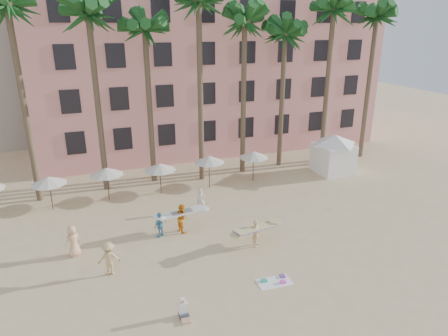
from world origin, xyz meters
TOP-DOWN VIEW (x-y plane):
  - ground at (0.00, 0.00)m, footprint 120.00×120.00m
  - pink_hotel at (7.00, 26.00)m, footprint 35.00×14.00m
  - palm_row at (0.51, 15.00)m, footprint 44.40×5.40m
  - umbrella_row at (-3.00, 12.50)m, footprint 22.50×2.70m
  - cabana at (14.62, 12.06)m, footprint 4.59×4.59m
  - beach_towel at (2.24, -0.98)m, footprint 1.85×1.10m
  - carrier_yellow at (2.79, 2.68)m, footprint 3.09×1.55m
  - carrier_white at (-0.94, 5.99)m, footprint 3.04×1.06m
  - beachgoers at (-4.98, 4.57)m, footprint 9.52×6.45m
  - seated_man at (-2.92, -1.96)m, footprint 0.43×0.75m

SIDE VIEW (x-z plane):
  - ground at x=0.00m, z-range 0.00..0.00m
  - beach_towel at x=2.24m, z-range -0.04..0.10m
  - seated_man at x=-2.92m, z-range -0.15..0.83m
  - beachgoers at x=-4.98m, z-range -0.04..1.88m
  - carrier_yellow at x=2.79m, z-range 0.12..1.83m
  - carrier_white at x=-0.94m, z-range 0.06..1.95m
  - cabana at x=14.62m, z-range 0.32..3.82m
  - umbrella_row at x=-3.00m, z-range 0.97..3.69m
  - pink_hotel at x=7.00m, z-range 0.00..16.00m
  - palm_row at x=0.51m, z-range 4.82..21.12m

